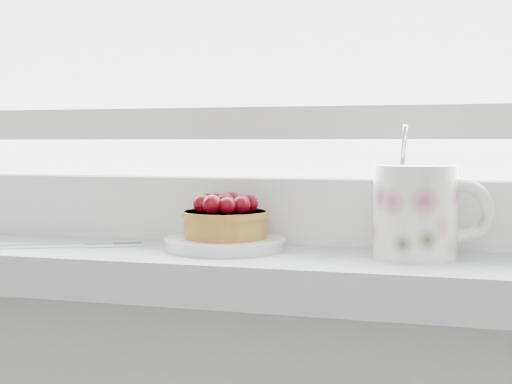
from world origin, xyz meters
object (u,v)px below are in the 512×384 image
(saucer, at_px, (225,244))
(raspberry_tart, at_px, (225,218))
(fork, at_px, (53,246))
(floral_mug, at_px, (418,210))

(saucer, xyz_separation_m, raspberry_tart, (-0.00, 0.00, 0.03))
(raspberry_tart, relative_size, fork, 0.51)
(floral_mug, relative_size, fork, 0.73)
(saucer, xyz_separation_m, fork, (-0.18, -0.04, -0.00))
(floral_mug, bearing_deg, saucer, 179.31)
(saucer, height_order, floral_mug, floral_mug)
(raspberry_tart, distance_m, floral_mug, 0.19)
(raspberry_tart, bearing_deg, floral_mug, -0.74)
(saucer, relative_size, fork, 0.72)
(saucer, bearing_deg, fork, -168.75)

